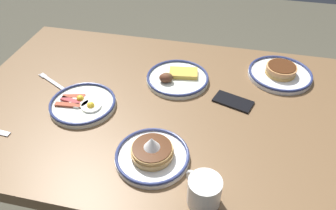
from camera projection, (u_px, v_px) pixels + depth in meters
dining_table at (163, 118)px, 1.27m from camera, size 1.49×0.96×0.74m
plate_near_main at (177, 78)px, 1.34m from camera, size 0.25×0.25×0.05m
plate_center_pancakes at (280, 73)px, 1.36m from camera, size 0.26×0.26×0.05m
plate_far_companion at (83, 104)px, 1.22m from camera, size 0.24×0.24×0.04m
plate_far_side at (152, 154)px, 1.02m from camera, size 0.23×0.23×0.09m
coffee_mug at (204, 191)px, 0.89m from camera, size 0.11×0.10×0.09m
cell_phone at (233, 101)px, 1.24m from camera, size 0.16×0.11×0.01m
fork_near at (54, 83)px, 1.33m from camera, size 0.18×0.11×0.01m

